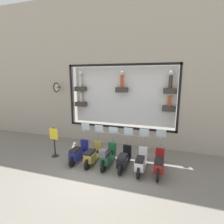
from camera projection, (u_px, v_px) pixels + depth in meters
ground_plane at (98, 174)px, 7.12m from camera, size 120.00×120.00×0.00m
building_facade at (121, 70)px, 9.65m from camera, size 1.21×36.00×8.31m
scooter_red_0 at (159, 164)px, 7.04m from camera, size 1.81×0.61×1.66m
scooter_white_1 at (141, 162)px, 7.25m from camera, size 1.79×0.60×1.63m
scooter_black_2 at (124, 159)px, 7.47m from camera, size 1.80×0.60×1.60m
scooter_green_3 at (107, 156)px, 7.62m from camera, size 1.81×0.61×1.57m
scooter_olive_4 at (93, 155)px, 7.90m from camera, size 1.79×0.60×1.61m
scooter_navy_5 at (78, 152)px, 8.12m from camera, size 1.80×0.60×1.68m
shop_sign_post at (54, 141)px, 8.55m from camera, size 0.36×0.45×1.49m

